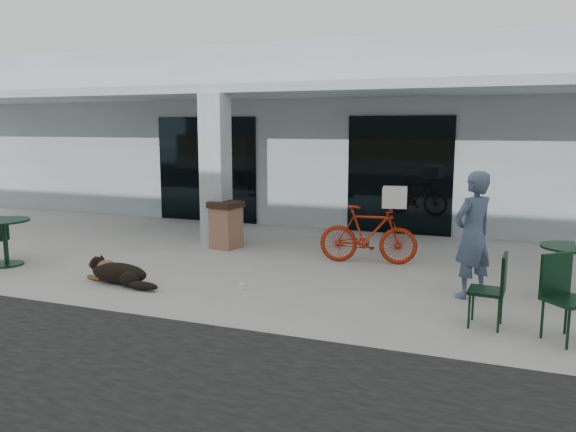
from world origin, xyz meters
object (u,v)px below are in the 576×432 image
at_px(cafe_chair_far_a, 569,300).
at_px(person, 473,235).
at_px(cafe_chair_far_b, 486,290).
at_px(cafe_table_near, 5,243).
at_px(cafe_table_far, 569,273).
at_px(bicycle, 368,235).
at_px(trash_receptacle, 226,225).
at_px(dog, 119,272).

height_order(cafe_chair_far_a, person, person).
distance_m(cafe_chair_far_b, person, 1.31).
xyz_separation_m(cafe_table_near, cafe_table_far, (9.20, 1.35, -0.02)).
height_order(cafe_table_near, cafe_chair_far_a, cafe_chair_far_a).
height_order(bicycle, cafe_chair_far_a, bicycle).
bearing_deg(trash_receptacle, bicycle, -4.60).
bearing_deg(bicycle, person, -138.01).
bearing_deg(cafe_table_far, trash_receptacle, 167.71).
distance_m(bicycle, person, 2.42).
distance_m(bicycle, cafe_chair_far_a, 4.16).
relative_size(dog, cafe_table_near, 1.31).
xyz_separation_m(dog, cafe_chair_far_b, (5.46, 0.03, 0.27)).
relative_size(cafe_table_near, trash_receptacle, 0.92).
distance_m(dog, cafe_table_far, 6.74).
bearing_deg(cafe_chair_far_a, bicycle, 93.60).
bearing_deg(cafe_table_far, cafe_table_near, -171.63).
bearing_deg(cafe_chair_far_b, cafe_table_far, 150.58).
relative_size(cafe_table_near, person, 0.48).
relative_size(cafe_table_near, cafe_table_far, 1.06).
height_order(cafe_chair_far_a, cafe_chair_far_b, cafe_chair_far_a).
distance_m(bicycle, cafe_table_far, 3.36).
xyz_separation_m(cafe_table_far, cafe_chair_far_a, (-0.19, -1.80, 0.11)).
xyz_separation_m(bicycle, cafe_chair_far_b, (2.09, -2.70, -0.06)).
xyz_separation_m(cafe_table_far, cafe_chair_far_b, (-1.08, -1.60, 0.08)).
bearing_deg(cafe_chair_far_b, bicycle, -137.51).
bearing_deg(dog, cafe_chair_far_b, 11.50).
height_order(bicycle, person, person).
relative_size(cafe_chair_far_a, person, 0.55).
bearing_deg(cafe_table_far, cafe_chair_far_a, -96.01).
xyz_separation_m(cafe_table_far, trash_receptacle, (-6.17, 1.34, 0.09)).
height_order(cafe_table_far, person, person).
relative_size(bicycle, cafe_table_far, 2.11).
bearing_deg(cafe_chair_far_b, cafe_table_near, -87.02).
distance_m(cafe_table_far, cafe_chair_far_a, 1.81).
relative_size(dog, cafe_table_far, 1.39).
height_order(cafe_chair_far_b, trash_receptacle, trash_receptacle).
height_order(dog, trash_receptacle, trash_receptacle).
xyz_separation_m(bicycle, dog, (-3.37, -2.73, -0.34)).
distance_m(cafe_table_far, trash_receptacle, 6.32).
xyz_separation_m(dog, cafe_table_far, (6.54, 1.63, 0.20)).
xyz_separation_m(cafe_chair_far_a, person, (-1.13, 1.40, 0.42)).
height_order(cafe_table_near, cafe_table_far, cafe_table_near).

